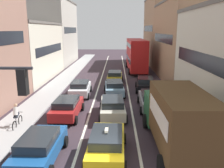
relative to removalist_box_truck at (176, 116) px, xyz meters
name	(u,v)px	position (x,y,z in m)	size (l,w,h in m)	color
sidewalk_left	(62,81)	(-10.40, 17.16, -1.90)	(2.60, 64.00, 0.14)	#9B9B9B
lane_stripe_left	(100,82)	(-5.40, 17.16, -1.97)	(0.16, 60.00, 0.01)	silver
lane_stripe_right	(126,82)	(-2.00, 17.16, -1.97)	(0.16, 60.00, 0.01)	silver
building_row_left	(25,39)	(-15.70, 19.63, 3.31)	(7.20, 43.90, 12.02)	#936B5B
building_row_right	(185,39)	(6.20, 21.13, 3.38)	(7.20, 43.90, 12.61)	#9E7556
removalist_box_truck	(176,116)	(0.00, 0.00, 0.00)	(2.82, 7.75, 3.58)	#1E5933
taxi_centre_lane_front	(107,143)	(-3.76, -0.91, -1.18)	(2.15, 4.34, 1.66)	yellow
sedan_left_lane_front	(40,147)	(-7.14, -1.32, -1.18)	(2.12, 4.33, 1.49)	#194C8C
sedan_centre_lane_second	(113,107)	(-3.57, 4.99, -1.18)	(2.21, 4.37, 1.49)	beige
wagon_left_lane_second	(67,107)	(-7.05, 4.81, -1.18)	(2.14, 4.34, 1.49)	#A51E1E
hatchback_centre_lane_third	(114,87)	(-3.51, 11.07, -1.18)	(2.28, 4.41, 1.49)	#759EB7
sedan_left_lane_third	(80,88)	(-6.96, 10.74, -1.18)	(2.16, 4.35, 1.49)	silver
coupe_centre_lane_fourth	(115,77)	(-3.51, 16.65, -1.18)	(2.16, 4.35, 1.49)	#B29319
sedan_right_lane_behind_truck	(151,100)	(-0.35, 6.87, -1.18)	(2.11, 4.33, 1.49)	gray
wagon_right_lane_far	(145,83)	(-0.15, 12.87, -1.18)	(2.28, 4.41, 1.49)	black
bus_mid_queue_primary	(136,54)	(-0.17, 25.06, 0.86)	(2.93, 10.54, 5.06)	#B21919
cyclist_on_sidewalk	(16,116)	(-10.06, 2.71, -1.12)	(0.50, 1.73, 1.72)	black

